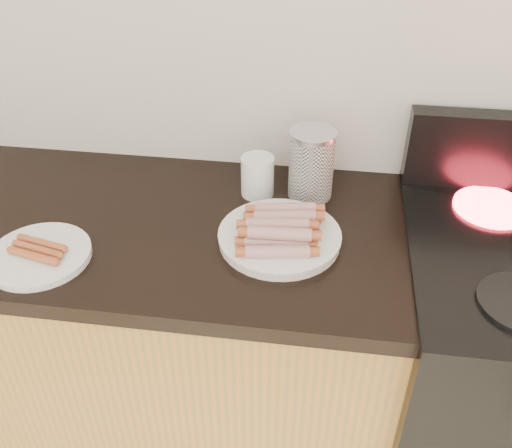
# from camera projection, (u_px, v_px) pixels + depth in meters

# --- Properties ---
(wall_back) EXTENTS (4.00, 0.04, 2.60)m
(wall_back) POSITION_uv_depth(u_px,v_px,m) (255.00, 19.00, 1.37)
(wall_back) COLOR silver
(wall_back) RESTS_ON ground
(cabinet_base) EXTENTS (2.20, 0.59, 0.86)m
(cabinet_base) POSITION_uv_depth(u_px,v_px,m) (11.00, 334.00, 1.72)
(cabinet_base) COLOR #B27A30
(cabinet_base) RESTS_ON floor
(burner_far_left) EXTENTS (0.18, 0.18, 0.01)m
(burner_far_left) POSITION_uv_depth(u_px,v_px,m) (491.00, 207.00, 1.40)
(burner_far_left) COLOR #FF1E2D
(burner_far_left) RESTS_ON stove
(main_plate) EXTENTS (0.28, 0.28, 0.02)m
(main_plate) POSITION_uv_depth(u_px,v_px,m) (279.00, 238.00, 1.31)
(main_plate) COLOR white
(main_plate) RESTS_ON counter_slab
(side_plate) EXTENTS (0.30, 0.30, 0.02)m
(side_plate) POSITION_uv_depth(u_px,v_px,m) (39.00, 255.00, 1.27)
(side_plate) COLOR white
(side_plate) RESTS_ON counter_slab
(hotdog_pile) EXTENTS (0.14, 0.20, 0.06)m
(hotdog_pile) POSITION_uv_depth(u_px,v_px,m) (280.00, 226.00, 1.29)
(hotdog_pile) COLOR maroon
(hotdog_pile) RESTS_ON main_plate
(plain_sausages) EXTENTS (0.12, 0.09, 0.02)m
(plain_sausages) POSITION_uv_depth(u_px,v_px,m) (38.00, 249.00, 1.26)
(plain_sausages) COLOR #D18039
(plain_sausages) RESTS_ON side_plate
(canister) EXTENTS (0.12, 0.12, 0.18)m
(canister) POSITION_uv_depth(u_px,v_px,m) (311.00, 164.00, 1.43)
(canister) COLOR silver
(canister) RESTS_ON counter_slab
(mug) EXTENTS (0.10, 0.10, 0.11)m
(mug) POSITION_uv_depth(u_px,v_px,m) (258.00, 176.00, 1.45)
(mug) COLOR silver
(mug) RESTS_ON counter_slab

